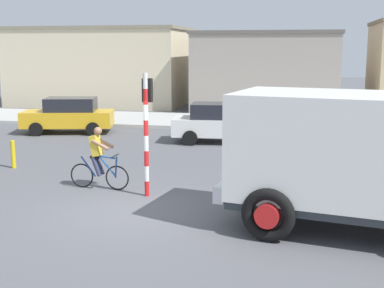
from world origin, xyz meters
name	(u,v)px	position (x,y,z in m)	size (l,w,h in m)	color
ground_plane	(134,211)	(0.00, 0.00, 0.00)	(120.00, 120.00, 0.00)	#56565B
sidewalk_far	(223,122)	(0.00, 14.92, 0.08)	(80.00, 5.00, 0.16)	#ADADA8
truck_foreground	(360,154)	(5.01, -0.39, 1.67)	(5.78, 3.56, 2.90)	white
cyclist	(98,158)	(-1.55, 1.72, 0.86)	(1.73, 0.50, 1.72)	black
traffic_light_pole	(147,117)	(-0.06, 1.38, 2.07)	(0.24, 0.43, 3.20)	red
car_red_near	(69,115)	(-6.43, 10.48, 0.82)	(4.28, 2.57, 1.60)	gold
car_white_mid	(222,123)	(0.72, 9.46, 0.82)	(4.13, 2.13, 1.60)	white
car_far_side	(359,132)	(5.95, 8.13, 0.82)	(4.10, 2.07, 1.60)	#1E2328
pedestrian_near_kerb	(353,125)	(5.88, 9.51, 0.85)	(0.34, 0.22, 1.62)	#2D334C
bollard_far	(13,154)	(-5.18, 3.54, 0.45)	(0.14, 0.14, 0.90)	gold
building_corner_left	(105,66)	(-9.41, 23.11, 2.58)	(11.55, 8.11, 5.15)	beige
building_mid_block	(267,71)	(1.76, 21.58, 2.39)	(8.64, 7.05, 4.78)	#9E9389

